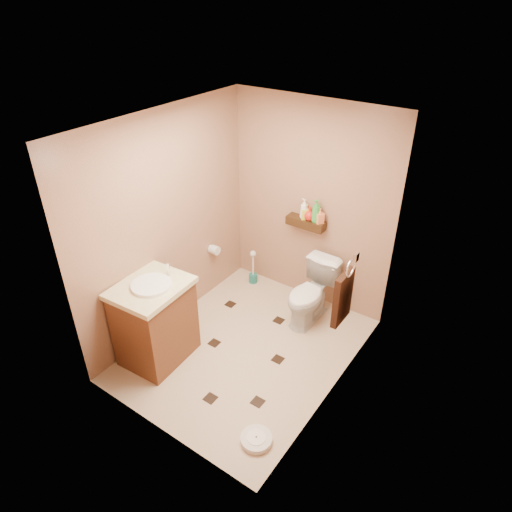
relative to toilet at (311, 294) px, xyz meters
The scene contains 19 objects.
ground 0.95m from the toilet, 109.56° to the right, with size 2.50×2.50×0.00m, color #C0A98C.
wall_back 0.99m from the toilet, 125.26° to the left, with size 2.00×0.04×2.40m, color #9E725A.
wall_front 2.27m from the toilet, 98.08° to the right, with size 2.00×0.04×2.40m, color #9E725A.
wall_left 1.76m from the toilet, 147.29° to the right, with size 0.04×2.50×2.40m, color #9E725A.
wall_right 1.38m from the toilet, 49.75° to the right, with size 0.04×2.50×2.40m, color #9E725A.
ceiling 2.23m from the toilet, 109.56° to the right, with size 2.00×2.50×0.02m, color silver.
wall_shelf 0.80m from the toilet, 131.17° to the left, with size 0.46×0.14×0.10m, color #37200F.
floor_accents 0.98m from the toilet, 108.25° to the right, with size 1.23×1.45×0.01m.
toilet is the anchor object (origin of this frame).
vanity 1.74m from the toilet, 125.02° to the right, with size 0.64×0.76×1.03m.
bathroom_scale 1.79m from the toilet, 75.52° to the right, with size 0.35×0.35×0.06m.
toilet_brush 1.01m from the toilet, 166.08° to the left, with size 0.11×0.11×0.47m.
towel_ring 1.03m from the toilet, 43.30° to the right, with size 0.12×0.30×0.76m.
toilet_paper 1.27m from the toilet, behind, with size 0.12×0.11×0.12m.
bottle_a 0.96m from the toilet, 134.17° to the left, with size 0.09×0.09×0.23m, color white.
bottle_b 0.93m from the toilet, 133.04° to the left, with size 0.08×0.08×0.18m, color #D2E02F.
bottle_c 0.90m from the toilet, 126.93° to the left, with size 0.13×0.13×0.16m, color red.
bottle_d 0.93m from the toilet, 117.43° to the left, with size 0.10×0.10×0.27m, color green.
bottle_e 0.88m from the toilet, 110.92° to the left, with size 0.08×0.08×0.18m, color #F88952.
Camera 1 is at (2.16, -2.93, 3.41)m, focal length 32.00 mm.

